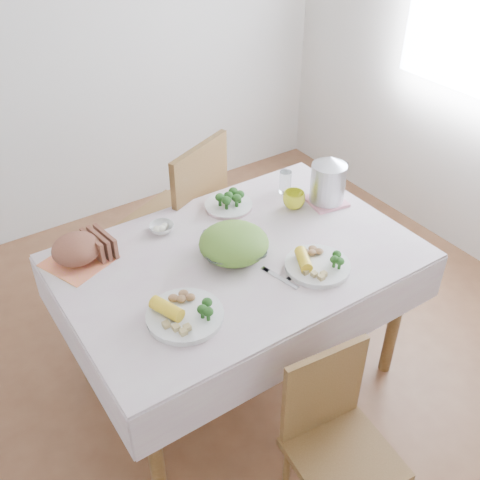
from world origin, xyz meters
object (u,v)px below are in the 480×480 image
salad_bowl (234,249)px  electric_kettle (328,181)px  chair_far (173,226)px  dinner_plate_right (317,266)px  chair_near (346,446)px  dining_table (239,319)px  dinner_plate_left (185,316)px  yellow_mug (294,200)px

salad_bowl → electric_kettle: (0.61, 0.10, 0.09)m
chair_far → dinner_plate_right: 1.06m
chair_near → dinner_plate_right: size_ratio=2.88×
dining_table → chair_far: (0.05, 0.74, 0.09)m
dinner_plate_right → electric_kettle: 0.53m
salad_bowl → dinner_plate_left: size_ratio=0.95×
chair_far → dinner_plate_left: chair_far is taller
dinner_plate_right → yellow_mug: size_ratio=2.58×
dinner_plate_left → yellow_mug: size_ratio=2.75×
chair_near → yellow_mug: 1.17m
dinner_plate_left → yellow_mug: 0.90m
dining_table → chair_far: 0.75m
dining_table → salad_bowl: (-0.02, 0.01, 0.42)m
chair_far → salad_bowl: 0.81m
dining_table → electric_kettle: 0.79m
dining_table → yellow_mug: bearing=21.1°
chair_near → dinner_plate_left: size_ratio=2.70×
chair_near → yellow_mug: size_ratio=7.41×
yellow_mug → dinner_plate_left: bearing=-155.0°
dining_table → chair_near: size_ratio=1.76×
dinner_plate_left → yellow_mug: (0.81, 0.38, 0.03)m
salad_bowl → chair_near: bearing=-94.7°
dinner_plate_right → yellow_mug: yellow_mug is taller
chair_near → yellow_mug: bearing=68.4°
salad_bowl → electric_kettle: electric_kettle is taller
dinner_plate_left → electric_kettle: 1.03m
dining_table → dinner_plate_left: (-0.38, -0.21, 0.40)m
salad_bowl → dinner_plate_right: 0.36m
dining_table → dinner_plate_left: 0.59m
dining_table → chair_near: 0.83m
salad_bowl → electric_kettle: size_ratio=1.19×
dining_table → electric_kettle: (0.59, 0.11, 0.51)m
chair_far → dinner_plate_left: bearing=41.7°
dining_table → dinner_plate_right: dinner_plate_right is taller
dinner_plate_left → electric_kettle: size_ratio=1.25×
chair_near → dinner_plate_left: bearing=121.9°
salad_bowl → dinner_plate_left: bearing=-148.8°
dinner_plate_right → yellow_mug: (0.21, 0.43, 0.03)m
dining_table → yellow_mug: yellow_mug is taller
chair_far → salad_bowl: bearing=60.6°
dinner_plate_left → dinner_plate_right: (0.60, -0.05, 0.00)m
salad_bowl → dinner_plate_right: (0.24, -0.27, -0.02)m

